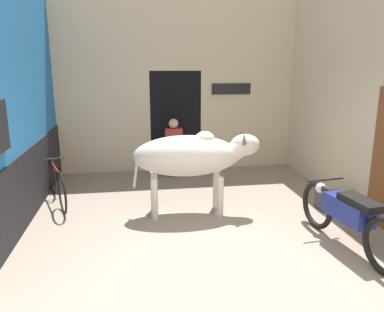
# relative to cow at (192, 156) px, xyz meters

# --- Properties ---
(ground_plane) EXTENTS (30.00, 30.00, 0.00)m
(ground_plane) POSITION_rel_cow_xyz_m (0.10, -1.96, -0.98)
(ground_plane) COLOR gray
(wall_left_shopfront) EXTENTS (0.25, 4.66, 3.97)m
(wall_left_shopfront) POSITION_rel_cow_xyz_m (-2.67, 0.36, 0.94)
(wall_left_shopfront) COLOR #236BAD
(wall_left_shopfront) RESTS_ON ground_plane
(wall_back_with_doorway) EXTENTS (5.38, 0.93, 3.97)m
(wall_back_with_doorway) POSITION_rel_cow_xyz_m (0.09, 2.94, 0.72)
(wall_back_with_doorway) COLOR beige
(wall_back_with_doorway) RESTS_ON ground_plane
(wall_right_with_door) EXTENTS (0.22, 4.66, 3.97)m
(wall_right_with_door) POSITION_rel_cow_xyz_m (2.88, 0.33, 0.98)
(wall_right_with_door) COLOR beige
(wall_right_with_door) RESTS_ON ground_plane
(cow) EXTENTS (2.08, 0.78, 1.38)m
(cow) POSITION_rel_cow_xyz_m (0.00, 0.00, 0.00)
(cow) COLOR beige
(cow) RESTS_ON ground_plane
(motorcycle_near) EXTENTS (0.58, 2.07, 0.82)m
(motorcycle_near) POSITION_rel_cow_xyz_m (1.86, -1.53, -0.51)
(motorcycle_near) COLOR black
(motorcycle_near) RESTS_ON ground_plane
(bicycle) EXTENTS (0.66, 1.69, 0.73)m
(bicycle) POSITION_rel_cow_xyz_m (-2.29, 0.81, -0.61)
(bicycle) COLOR black
(bicycle) RESTS_ON ground_plane
(shopkeeper_seated) EXTENTS (0.38, 0.34, 1.26)m
(shopkeeper_seated) POSITION_rel_cow_xyz_m (-0.05, 2.25, -0.31)
(shopkeeper_seated) COLOR brown
(shopkeeper_seated) RESTS_ON ground_plane
(plastic_stool) EXTENTS (0.30, 0.30, 0.42)m
(plastic_stool) POSITION_rel_cow_xyz_m (0.30, 2.37, -0.75)
(plastic_stool) COLOR red
(plastic_stool) RESTS_ON ground_plane
(crate) EXTENTS (0.44, 0.32, 0.28)m
(crate) POSITION_rel_cow_xyz_m (2.39, -0.17, -0.84)
(crate) COLOR #38383D
(crate) RESTS_ON ground_plane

